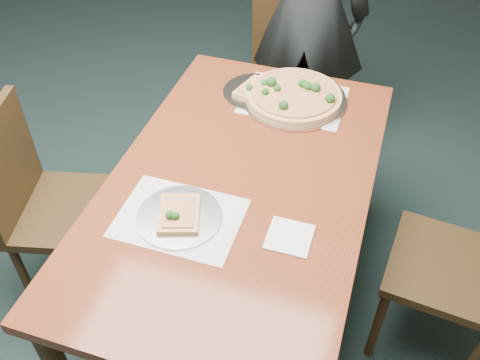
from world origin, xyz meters
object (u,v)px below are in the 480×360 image
(chair_left, at_px, (46,199))
(chair_right, at_px, (475,265))
(diner, at_px, (310,11))
(pizza_pan, at_px, (294,96))
(slice_plate_near, at_px, (179,215))
(slice_plate_far, at_px, (256,91))
(chair_far, at_px, (291,71))
(dining_table, at_px, (240,198))

(chair_left, xyz_separation_m, chair_right, (1.64, 0.19, 0.00))
(chair_right, xyz_separation_m, diner, (-0.88, 1.11, 0.31))
(chair_left, distance_m, chair_right, 1.65)
(diner, bearing_deg, pizza_pan, 92.85)
(chair_right, xyz_separation_m, slice_plate_near, (-0.99, -0.31, 0.25))
(slice_plate_near, relative_size, slice_plate_far, 1.00)
(chair_left, height_order, diner, diner)
(slice_plate_far, bearing_deg, chair_right, -25.29)
(pizza_pan, height_order, slice_plate_far, pizza_pan)
(chair_far, distance_m, chair_left, 1.42)
(chair_left, bearing_deg, chair_right, -97.16)
(slice_plate_near, bearing_deg, slice_plate_far, 87.52)
(pizza_pan, relative_size, slice_plate_near, 1.57)
(dining_table, bearing_deg, pizza_pan, 83.11)
(chair_far, bearing_deg, pizza_pan, -94.48)
(chair_left, height_order, slice_plate_far, chair_left)
(chair_left, distance_m, slice_plate_far, 0.97)
(dining_table, height_order, chair_left, chair_left)
(pizza_pan, distance_m, slice_plate_far, 0.16)
(diner, xyz_separation_m, pizza_pan, (0.09, -0.66, -0.06))
(chair_left, height_order, chair_right, same)
(chair_right, relative_size, slice_plate_near, 3.25)
(chair_left, xyz_separation_m, slice_plate_near, (0.65, -0.12, 0.25))
(dining_table, bearing_deg, slice_plate_far, 100.69)
(chair_far, xyz_separation_m, diner, (0.05, 0.07, 0.31))
(diner, bearing_deg, dining_table, 86.46)
(dining_table, relative_size, chair_right, 1.65)
(chair_left, bearing_deg, diner, -44.08)
(chair_far, bearing_deg, chair_left, -137.64)
(pizza_pan, bearing_deg, slice_plate_far, 179.97)
(pizza_pan, bearing_deg, slice_plate_near, -104.48)
(chair_left, distance_m, slice_plate_near, 0.71)
(chair_right, bearing_deg, dining_table, -78.90)
(dining_table, xyz_separation_m, chair_left, (-0.78, -0.11, -0.14))
(chair_right, relative_size, diner, 0.55)
(chair_far, xyz_separation_m, slice_plate_far, (-0.02, -0.59, 0.25))
(slice_plate_far, bearing_deg, pizza_pan, -0.03)
(chair_far, height_order, chair_right, same)
(pizza_pan, bearing_deg, chair_left, -142.83)
(chair_right, bearing_deg, pizza_pan, -113.75)
(chair_far, height_order, diner, diner)
(chair_right, height_order, slice_plate_near, chair_right)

